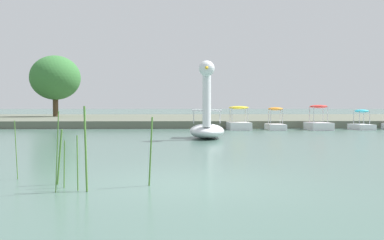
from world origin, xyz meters
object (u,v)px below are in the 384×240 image
(pedal_boat_yellow, at_px, (239,123))
(tree_broadleaf_left, at_px, (55,78))
(swan_boat, at_px, (207,122))
(pedal_boat_orange, at_px, (275,123))
(pedal_boat_red, at_px, (318,123))
(pedal_boat_cyan, at_px, (362,124))

(pedal_boat_yellow, bearing_deg, tree_broadleaf_left, 136.47)
(swan_boat, bearing_deg, pedal_boat_orange, 56.85)
(swan_boat, xyz_separation_m, pedal_boat_red, (7.63, 7.39, -0.31))
(pedal_boat_orange, relative_size, pedal_boat_red, 0.86)
(swan_boat, bearing_deg, pedal_boat_yellow, 71.53)
(pedal_boat_red, bearing_deg, tree_broadleaf_left, 143.55)
(swan_boat, distance_m, pedal_boat_red, 10.63)
(swan_boat, bearing_deg, pedal_boat_red, 44.08)
(swan_boat, height_order, pedal_boat_red, swan_boat)
(pedal_boat_yellow, bearing_deg, pedal_boat_orange, -6.20)
(tree_broadleaf_left, bearing_deg, pedal_boat_cyan, -32.79)
(swan_boat, xyz_separation_m, pedal_boat_cyan, (10.48, 7.53, -0.36))
(pedal_boat_orange, bearing_deg, swan_boat, -123.15)
(pedal_boat_yellow, height_order, tree_broadleaf_left, tree_broadleaf_left)
(pedal_boat_orange, xyz_separation_m, tree_broadleaf_left, (-18.18, 15.33, 3.89))
(pedal_boat_yellow, height_order, pedal_boat_orange, pedal_boat_yellow)
(pedal_boat_yellow, xyz_separation_m, pedal_boat_red, (5.04, -0.37, -0.01))
(pedal_boat_orange, height_order, tree_broadleaf_left, tree_broadleaf_left)
(swan_boat, xyz_separation_m, pedal_boat_yellow, (2.59, 7.76, -0.30))
(pedal_boat_red, bearing_deg, pedal_boat_yellow, 175.82)
(pedal_boat_yellow, relative_size, tree_broadleaf_left, 0.37)
(pedal_boat_red, xyz_separation_m, pedal_boat_cyan, (2.85, 0.14, -0.05))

